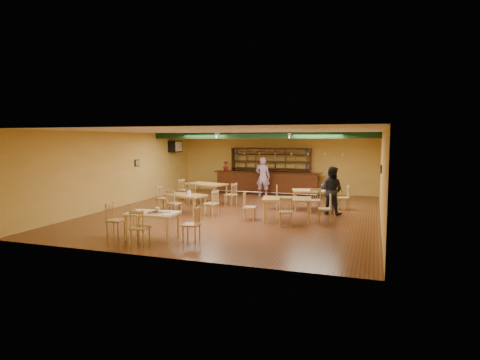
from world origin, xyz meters
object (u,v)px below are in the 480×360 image
(dining_table_d, at_px, (287,210))
(patron_bar, at_px, (263,177))
(dining_table_b, at_px, (312,200))
(near_table, at_px, (153,226))
(dining_table_c, at_px, (186,204))
(bar_counter, at_px, (267,183))
(patron_right_a, at_px, (331,190))
(dining_table_a, at_px, (206,193))

(dining_table_d, relative_size, patron_bar, 0.84)
(dining_table_b, bearing_deg, near_table, -135.46)
(dining_table_c, height_order, patron_bar, patron_bar)
(dining_table_b, xyz_separation_m, near_table, (-3.45, -6.07, -0.01))
(bar_counter, distance_m, near_table, 9.71)
(near_table, bearing_deg, patron_right_a, 47.06)
(dining_table_b, bearing_deg, bar_counter, 111.42)
(dining_table_b, xyz_separation_m, patron_right_a, (0.80, -0.80, 0.49))
(bar_counter, height_order, dining_table_a, bar_counter)
(dining_table_b, distance_m, dining_table_c, 4.86)
(patron_bar, bearing_deg, patron_right_a, 132.61)
(dining_table_a, relative_size, patron_bar, 0.89)
(dining_table_d, height_order, patron_right_a, patron_right_a)
(dining_table_b, bearing_deg, dining_table_d, -115.67)
(dining_table_a, height_order, patron_right_a, patron_right_a)
(near_table, bearing_deg, patron_bar, 81.47)
(bar_counter, height_order, dining_table_c, bar_counter)
(dining_table_d, height_order, patron_bar, patron_bar)
(dining_table_a, relative_size, near_table, 1.22)
(bar_counter, distance_m, dining_table_c, 6.11)
(dining_table_d, xyz_separation_m, patron_bar, (-2.30, 5.43, 0.54))
(bar_counter, xyz_separation_m, dining_table_b, (2.75, -3.62, -0.19))
(patron_bar, bearing_deg, dining_table_c, 71.17)
(dining_table_b, bearing_deg, dining_table_a, 161.97)
(dining_table_b, relative_size, dining_table_c, 1.09)
(patron_right_a, bearing_deg, dining_table_a, 6.23)
(dining_table_a, relative_size, patron_right_a, 0.96)
(bar_counter, height_order, near_table, bar_counter)
(dining_table_a, xyz_separation_m, patron_right_a, (5.34, -0.97, 0.45))
(patron_right_a, bearing_deg, dining_table_d, 72.17)
(patron_bar, bearing_deg, dining_table_d, 110.86)
(bar_counter, bearing_deg, dining_table_d, -69.83)
(dining_table_a, distance_m, patron_right_a, 5.44)
(dining_table_d, distance_m, patron_bar, 5.92)
(dining_table_a, bearing_deg, dining_table_b, 13.94)
(bar_counter, distance_m, dining_table_a, 3.88)
(near_table, bearing_deg, dining_table_b, 56.33)
(dining_table_a, height_order, patron_bar, patron_bar)
(dining_table_a, xyz_separation_m, dining_table_d, (4.08, -2.81, -0.02))
(bar_counter, relative_size, dining_table_c, 3.82)
(patron_right_a, bearing_deg, near_table, 67.68)
(dining_table_d, distance_m, patron_right_a, 2.27)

